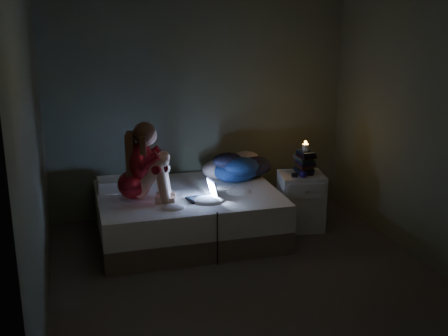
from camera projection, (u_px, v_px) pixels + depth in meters
name	position (u px, v px, depth m)	size (l,w,h in m)	color
floor	(247.00, 279.00, 5.31)	(3.60, 3.80, 0.02)	#2F2D2B
wall_back	(199.00, 107.00, 6.71)	(3.60, 0.02, 2.60)	#576448
wall_front	(354.00, 223.00, 3.17)	(3.60, 0.02, 2.60)	#576448
wall_left	(33.00, 159.00, 4.47)	(0.02, 3.80, 2.60)	#576448
wall_right	(428.00, 133.00, 5.41)	(0.02, 3.80, 2.60)	#576448
bed	(188.00, 215.00, 6.16)	(1.93, 1.44, 0.53)	silver
pillow	(117.00, 184.00, 6.17)	(0.42, 0.30, 0.12)	white
woman	(133.00, 162.00, 5.70)	(0.52, 0.34, 0.83)	maroon
laptop	(201.00, 190.00, 5.83)	(0.30, 0.21, 0.21)	black
clothes_pile	(235.00, 165.00, 6.48)	(0.57, 0.46, 0.34)	#0F1953
nightstand	(301.00, 201.00, 6.42)	(0.48, 0.43, 0.65)	silver
book_stack	(305.00, 162.00, 6.31)	(0.19, 0.25, 0.27)	black
candle	(305.00, 147.00, 6.26)	(0.07, 0.07, 0.08)	beige
phone	(296.00, 176.00, 6.26)	(0.07, 0.14, 0.01)	black
blue_orb	(305.00, 174.00, 6.19)	(0.08, 0.08, 0.08)	#20105E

